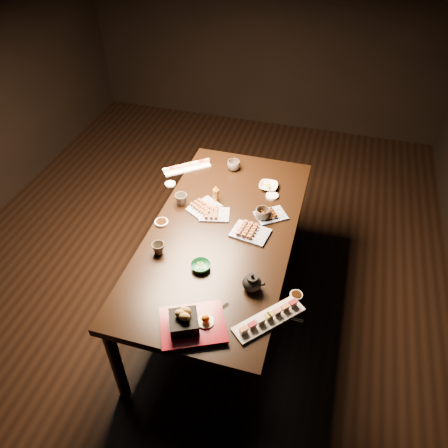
# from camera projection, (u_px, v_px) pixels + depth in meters

# --- Properties ---
(ground) EXTENTS (5.00, 5.00, 0.00)m
(ground) POSITION_uv_depth(u_px,v_px,m) (195.00, 265.00, 3.58)
(ground) COLOR black
(ground) RESTS_ON ground
(dining_table) EXTENTS (1.39, 1.98, 0.75)m
(dining_table) POSITION_uv_depth(u_px,v_px,m) (222.00, 271.00, 3.02)
(dining_table) COLOR black
(dining_table) RESTS_ON ground
(sushi_platter_near) EXTENTS (0.35, 0.37, 0.05)m
(sushi_platter_near) POSITION_uv_depth(u_px,v_px,m) (269.00, 317.00, 2.25)
(sushi_platter_near) COLOR white
(sushi_platter_near) RESTS_ON dining_table
(sushi_platter_far) EXTENTS (0.34, 0.30, 0.04)m
(sushi_platter_far) POSITION_uv_depth(u_px,v_px,m) (187.00, 166.00, 3.28)
(sushi_platter_far) COLOR white
(sushi_platter_far) RESTS_ON dining_table
(yakitori_plate_center) EXTENTS (0.22, 0.18, 0.05)m
(yakitori_plate_center) POSITION_uv_depth(u_px,v_px,m) (214.00, 212.00, 2.88)
(yakitori_plate_center) COLOR #828EB6
(yakitori_plate_center) RESTS_ON dining_table
(yakitori_plate_right) EXTENTS (0.25, 0.20, 0.06)m
(yakitori_plate_right) POSITION_uv_depth(u_px,v_px,m) (250.00, 231.00, 2.74)
(yakitori_plate_right) COLOR #828EB6
(yakitori_plate_right) RESTS_ON dining_table
(yakitori_plate_left) EXTENTS (0.23, 0.25, 0.05)m
(yakitori_plate_left) POSITION_uv_depth(u_px,v_px,m) (204.00, 206.00, 2.93)
(yakitori_plate_left) COLOR #828EB6
(yakitori_plate_left) RESTS_ON dining_table
(tsukune_plate) EXTENTS (0.24, 0.23, 0.05)m
(tsukune_plate) POSITION_uv_depth(u_px,v_px,m) (271.00, 213.00, 2.87)
(tsukune_plate) COLOR #828EB6
(tsukune_plate) RESTS_ON dining_table
(edamame_bowl_green) EXTENTS (0.16, 0.16, 0.04)m
(edamame_bowl_green) POSITION_uv_depth(u_px,v_px,m) (201.00, 266.00, 2.53)
(edamame_bowl_green) COLOR #2C8858
(edamame_bowl_green) RESTS_ON dining_table
(edamame_bowl_cream) EXTENTS (0.14, 0.14, 0.03)m
(edamame_bowl_cream) POSITION_uv_depth(u_px,v_px,m) (268.00, 186.00, 3.10)
(edamame_bowl_cream) COLOR beige
(edamame_bowl_cream) RESTS_ON dining_table
(tempura_tray) EXTENTS (0.41, 0.38, 0.12)m
(tempura_tray) POSITION_uv_depth(u_px,v_px,m) (193.00, 320.00, 2.20)
(tempura_tray) COLOR black
(tempura_tray) RESTS_ON dining_table
(teacup_near_left) EXTENTS (0.10, 0.10, 0.07)m
(teacup_near_left) POSITION_uv_depth(u_px,v_px,m) (158.00, 249.00, 2.61)
(teacup_near_left) COLOR #4A4339
(teacup_near_left) RESTS_ON dining_table
(teacup_mid_right) EXTENTS (0.14, 0.14, 0.08)m
(teacup_mid_right) POSITION_uv_depth(u_px,v_px,m) (263.00, 214.00, 2.84)
(teacup_mid_right) COLOR #4A4339
(teacup_mid_right) RESTS_ON dining_table
(teacup_far_left) EXTENTS (0.11, 0.11, 0.08)m
(teacup_far_left) POSITION_uv_depth(u_px,v_px,m) (181.00, 200.00, 2.95)
(teacup_far_left) COLOR #4A4339
(teacup_far_left) RESTS_ON dining_table
(teacup_far_right) EXTENTS (0.14, 0.14, 0.08)m
(teacup_far_right) POSITION_uv_depth(u_px,v_px,m) (234.00, 165.00, 3.26)
(teacup_far_right) COLOR #4A4339
(teacup_far_right) RESTS_ON dining_table
(teapot) EXTENTS (0.13, 0.13, 0.11)m
(teapot) POSITION_uv_depth(u_px,v_px,m) (252.00, 282.00, 2.39)
(teapot) COLOR black
(teapot) RESTS_ON dining_table
(condiment_bottle) EXTENTS (0.04, 0.04, 0.13)m
(condiment_bottle) POSITION_uv_depth(u_px,v_px,m) (216.00, 193.00, 2.97)
(condiment_bottle) COLOR brown
(condiment_bottle) RESTS_ON dining_table
(sauce_dish_west) EXTENTS (0.11, 0.11, 0.02)m
(sauce_dish_west) POSITION_uv_depth(u_px,v_px,m) (161.00, 222.00, 2.83)
(sauce_dish_west) COLOR white
(sauce_dish_west) RESTS_ON dining_table
(sauce_dish_east) EXTENTS (0.09, 0.09, 0.02)m
(sauce_dish_east) POSITION_uv_depth(u_px,v_px,m) (272.00, 196.00, 3.04)
(sauce_dish_east) COLOR white
(sauce_dish_east) RESTS_ON dining_table
(sauce_dish_se) EXTENTS (0.10, 0.10, 0.01)m
(sauce_dish_se) POSITION_uv_depth(u_px,v_px,m) (296.00, 295.00, 2.38)
(sauce_dish_se) COLOR white
(sauce_dish_se) RESTS_ON dining_table
(sauce_dish_nw) EXTENTS (0.09, 0.09, 0.01)m
(sauce_dish_nw) POSITION_uv_depth(u_px,v_px,m) (170.00, 184.00, 3.14)
(sauce_dish_nw) COLOR white
(sauce_dish_nw) RESTS_ON dining_table
(chopsticks_near) EXTENTS (0.13, 0.18, 0.01)m
(chopsticks_near) POSITION_uv_depth(u_px,v_px,m) (214.00, 313.00, 2.29)
(chopsticks_near) COLOR black
(chopsticks_near) RESTS_ON dining_table
(chopsticks_se) EXTENTS (0.21, 0.02, 0.01)m
(chopsticks_se) POSITION_uv_depth(u_px,v_px,m) (283.00, 317.00, 2.28)
(chopsticks_se) COLOR black
(chopsticks_se) RESTS_ON dining_table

